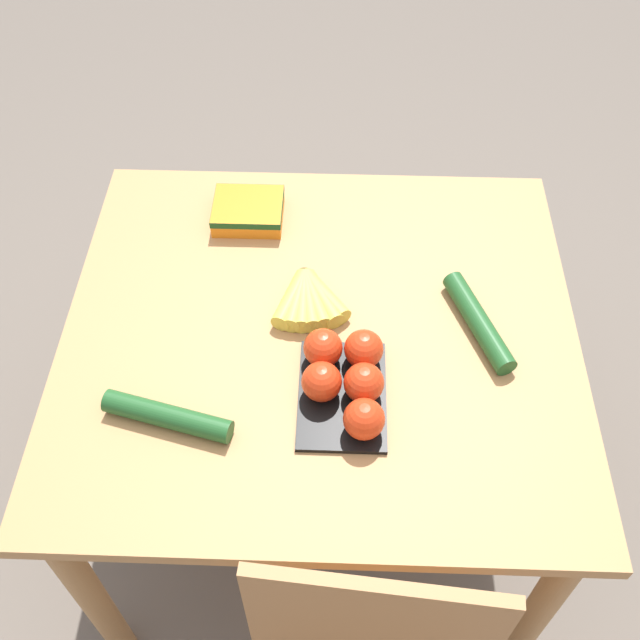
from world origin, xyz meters
TOP-DOWN VIEW (x-y plane):
  - ground_plane at (0.00, 0.00)m, footprint 12.00×12.00m
  - dining_table at (0.00, 0.00)m, footprint 1.06×0.98m
  - banana_bunch at (0.03, -0.06)m, footprint 0.17×0.16m
  - tomato_pack at (-0.05, 0.15)m, footprint 0.17×0.25m
  - carrot_bag at (0.18, -0.32)m, footprint 0.16×0.14m
  - cucumber_near at (-0.32, -0.01)m, footprint 0.13×0.25m
  - cucumber_far at (0.27, 0.23)m, footprint 0.25×0.11m

SIDE VIEW (x-z plane):
  - ground_plane at x=0.00m, z-range 0.00..0.00m
  - dining_table at x=0.00m, z-range 0.26..1.01m
  - banana_bunch at x=0.03m, z-range 0.74..0.78m
  - cucumber_near at x=-0.32m, z-range 0.74..0.79m
  - cucumber_far at x=0.27m, z-range 0.74..0.79m
  - carrot_bag at x=0.18m, z-range 0.75..0.79m
  - tomato_pack at x=-0.05m, z-range 0.74..0.83m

